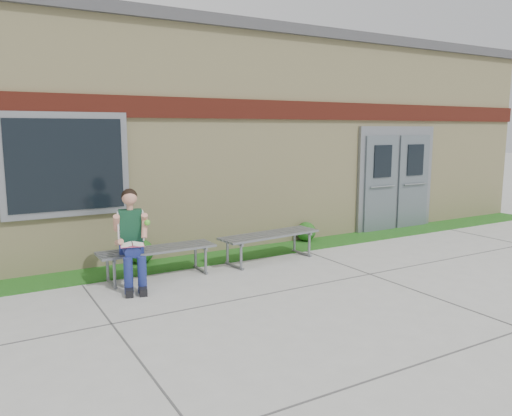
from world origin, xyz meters
TOP-DOWN VIEW (x-y plane):
  - ground at (0.00, 0.00)m, footprint 80.00×80.00m
  - grass_strip at (0.00, 2.60)m, footprint 16.00×0.80m
  - school_building at (-0.00, 5.99)m, footprint 16.20×6.22m
  - bench_left at (-1.92, 2.00)m, footprint 1.77×0.50m
  - bench_right at (0.08, 2.00)m, footprint 1.86×0.68m
  - girl at (-2.36, 1.79)m, footprint 0.53×0.89m
  - shrub_mid at (-1.91, 2.85)m, footprint 0.41×0.41m
  - shrub_east at (1.47, 2.85)m, footprint 0.38×0.38m

SIDE VIEW (x-z plane):
  - ground at x=0.00m, z-range 0.00..0.00m
  - grass_strip at x=0.00m, z-range 0.00..0.02m
  - shrub_east at x=1.47m, z-range 0.02..0.40m
  - shrub_mid at x=-1.91m, z-range 0.02..0.43m
  - bench_left at x=-1.92m, z-range 0.12..0.58m
  - bench_right at x=0.08m, z-range 0.13..0.60m
  - girl at x=-2.36m, z-range 0.03..1.43m
  - school_building at x=0.00m, z-range 0.00..4.20m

